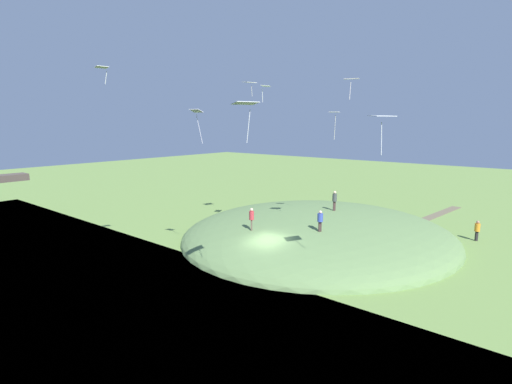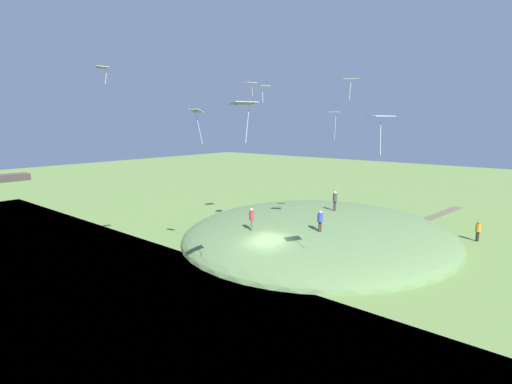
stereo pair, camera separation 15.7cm
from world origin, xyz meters
name	(u,v)px [view 2 (the right image)]	position (x,y,z in m)	size (l,w,h in m)	color
ground_plane	(266,262)	(0.00, 0.00, 0.00)	(160.00, 160.00, 0.00)	olive
grass_hill	(318,236)	(8.12, 0.52, 0.00)	(24.48, 23.28, 4.31)	#61814B
dirt_path	(437,215)	(23.04, -5.59, 0.02)	(12.47, 1.04, 0.04)	brown
person_near_shore	(335,198)	(9.63, -0.26, 3.27)	(0.54, 0.54, 1.80)	#3E2A2A
person_with_child	(252,216)	(1.11, 2.29, 2.84)	(0.52, 0.52, 1.74)	brown
person_on_hilltop	(478,229)	(15.34, -10.72, 1.11)	(0.60, 0.60, 1.77)	black
person_walking_path	(320,219)	(3.51, -2.30, 2.92)	(0.58, 0.58, 1.60)	#3C2B2A
kite_0	(244,105)	(-7.13, -4.25, 10.62)	(1.36, 1.20, 1.87)	white
kite_1	(351,80)	(2.84, -4.65, 12.58)	(0.96, 1.12, 1.35)	silver
kite_2	(266,87)	(3.86, 3.12, 12.69)	(1.13, 1.01, 1.32)	white
kite_3	(381,118)	(-2.47, -8.83, 10.06)	(1.35, 1.27, 1.89)	white
kite_4	(250,83)	(5.59, 6.23, 13.35)	(1.25, 0.99, 1.24)	silver
kite_5	(102,68)	(-7.86, 6.62, 13.13)	(0.81, 0.63, 1.03)	silver
kite_6	(197,114)	(-3.60, 2.93, 10.43)	(0.75, 0.83, 2.23)	white
kite_7	(335,115)	(6.40, -1.64, 10.51)	(0.68, 0.86, 2.15)	white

